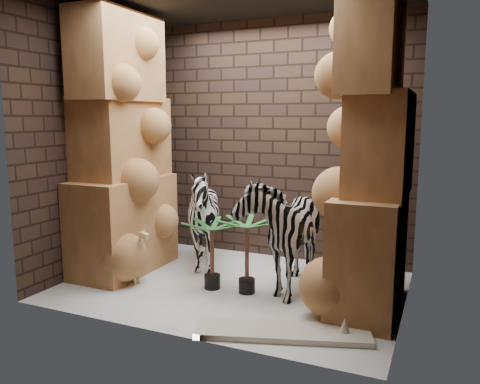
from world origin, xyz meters
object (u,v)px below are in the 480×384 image
at_px(zebra_left, 203,224).
at_px(surfboard, 282,332).
at_px(zebra_right, 283,221).
at_px(palm_back, 212,255).
at_px(giraffe_toy, 131,254).
at_px(palm_front, 247,255).

height_order(zebra_left, surfboard, zebra_left).
xyz_separation_m(zebra_right, zebra_left, (-1.03, 0.14, -0.16)).
bearing_deg(palm_back, surfboard, -35.48).
relative_size(zebra_right, giraffe_toy, 2.22).
height_order(zebra_right, surfboard, zebra_right).
distance_m(zebra_right, giraffe_toy, 1.69).
xyz_separation_m(palm_front, palm_back, (-0.38, -0.03, -0.03)).
xyz_separation_m(giraffe_toy, palm_front, (1.27, 0.23, 0.07)).
relative_size(zebra_left, palm_front, 1.55).
relative_size(zebra_left, giraffe_toy, 1.90).
bearing_deg(palm_back, zebra_right, 29.58).
height_order(zebra_left, palm_back, zebra_left).
xyz_separation_m(zebra_right, giraffe_toy, (-1.54, -0.57, -0.39)).
xyz_separation_m(zebra_right, palm_front, (-0.27, -0.34, -0.32)).
relative_size(zebra_left, surfboard, 0.85).
distance_m(zebra_left, giraffe_toy, 0.91).
bearing_deg(giraffe_toy, zebra_left, 67.18).
relative_size(zebra_left, palm_back, 1.66).
height_order(palm_back, surfboard, palm_back).
bearing_deg(zebra_left, zebra_right, 9.53).
bearing_deg(zebra_left, palm_front, -15.18).
xyz_separation_m(zebra_right, surfboard, (0.37, -1.11, -0.69)).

